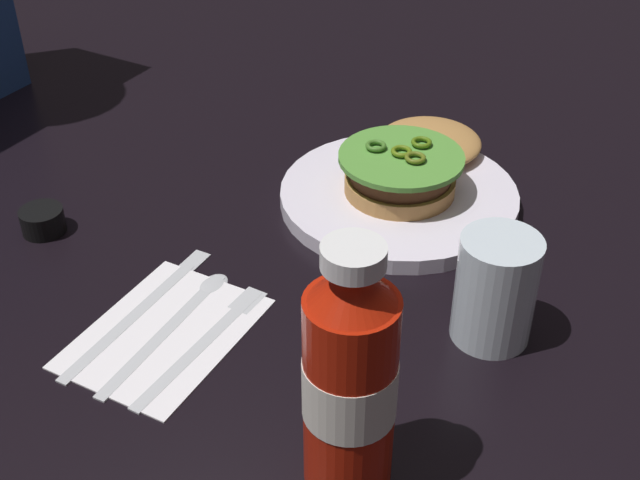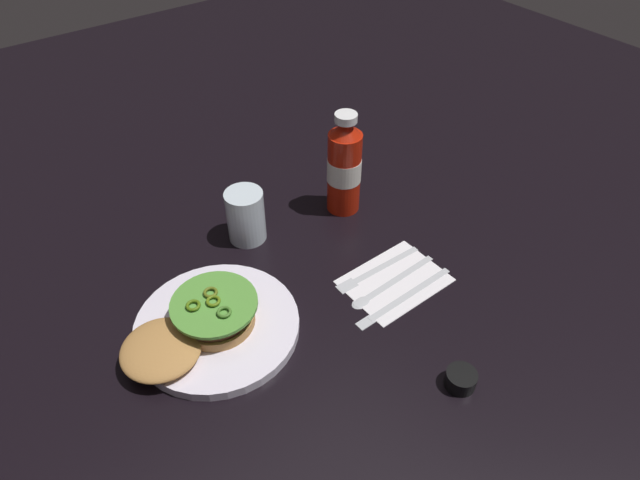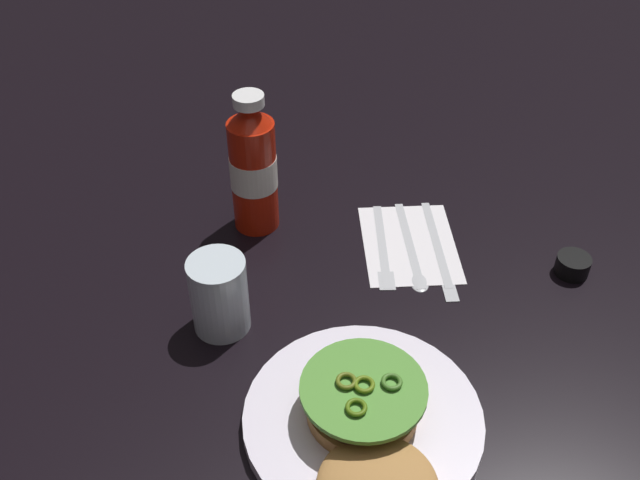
{
  "view_description": "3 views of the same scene",
  "coord_description": "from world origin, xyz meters",
  "px_view_note": "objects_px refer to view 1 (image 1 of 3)",
  "views": [
    {
      "loc": [
        -0.63,
        -0.43,
        0.51
      ],
      "look_at": [
        -0.1,
        -0.12,
        0.08
      ],
      "focal_mm": 47.01,
      "sensor_mm": 36.0,
      "label": 1
    },
    {
      "loc": [
        0.31,
        0.44,
        0.71
      ],
      "look_at": [
        -0.11,
        -0.12,
        0.07
      ],
      "focal_mm": 30.89,
      "sensor_mm": 36.0,
      "label": 2
    },
    {
      "loc": [
        0.58,
        -0.18,
        0.68
      ],
      "look_at": [
        -0.15,
        -0.15,
        0.06
      ],
      "focal_mm": 40.63,
      "sensor_mm": 36.0,
      "label": 3
    }
  ],
  "objects_px": {
    "burger_sandwich": "(412,161)",
    "napkin": "(165,332)",
    "fork_utensil": "(212,332)",
    "butter_knife": "(148,300)",
    "ketchup_bottle": "(350,381)",
    "water_glass": "(496,289)",
    "spoon_utensil": "(183,311)",
    "condiment_cup": "(43,221)",
    "dinner_plate": "(399,197)"
  },
  "relations": [
    {
      "from": "condiment_cup",
      "to": "spoon_utensil",
      "type": "bearing_deg",
      "value": -100.0
    },
    {
      "from": "napkin",
      "to": "spoon_utensil",
      "type": "distance_m",
      "value": 0.03
    },
    {
      "from": "ketchup_bottle",
      "to": "spoon_utensil",
      "type": "xyz_separation_m",
      "value": [
        0.09,
        0.22,
        -0.09
      ]
    },
    {
      "from": "fork_utensil",
      "to": "burger_sandwich",
      "type": "bearing_deg",
      "value": -9.16
    },
    {
      "from": "ketchup_bottle",
      "to": "fork_utensil",
      "type": "height_order",
      "value": "ketchup_bottle"
    },
    {
      "from": "ketchup_bottle",
      "to": "napkin",
      "type": "height_order",
      "value": "ketchup_bottle"
    },
    {
      "from": "spoon_utensil",
      "to": "butter_knife",
      "type": "height_order",
      "value": "same"
    },
    {
      "from": "burger_sandwich",
      "to": "ketchup_bottle",
      "type": "distance_m",
      "value": 0.42
    },
    {
      "from": "water_glass",
      "to": "fork_utensil",
      "type": "height_order",
      "value": "water_glass"
    },
    {
      "from": "dinner_plate",
      "to": "spoon_utensil",
      "type": "relative_size",
      "value": 1.38
    },
    {
      "from": "dinner_plate",
      "to": "water_glass",
      "type": "xyz_separation_m",
      "value": [
        -0.16,
        -0.17,
        0.04
      ]
    },
    {
      "from": "water_glass",
      "to": "spoon_utensil",
      "type": "relative_size",
      "value": 0.54
    },
    {
      "from": "napkin",
      "to": "ketchup_bottle",
      "type": "bearing_deg",
      "value": -104.8
    },
    {
      "from": "ketchup_bottle",
      "to": "butter_knife",
      "type": "height_order",
      "value": "ketchup_bottle"
    },
    {
      "from": "condiment_cup",
      "to": "napkin",
      "type": "height_order",
      "value": "condiment_cup"
    },
    {
      "from": "condiment_cup",
      "to": "butter_knife",
      "type": "distance_m",
      "value": 0.18
    },
    {
      "from": "condiment_cup",
      "to": "spoon_utensil",
      "type": "height_order",
      "value": "condiment_cup"
    },
    {
      "from": "dinner_plate",
      "to": "butter_knife",
      "type": "distance_m",
      "value": 0.31
    },
    {
      "from": "condiment_cup",
      "to": "fork_utensil",
      "type": "height_order",
      "value": "condiment_cup"
    },
    {
      "from": "butter_knife",
      "to": "spoon_utensil",
      "type": "bearing_deg",
      "value": -84.9
    },
    {
      "from": "dinner_plate",
      "to": "burger_sandwich",
      "type": "height_order",
      "value": "burger_sandwich"
    },
    {
      "from": "fork_utensil",
      "to": "spoon_utensil",
      "type": "xyz_separation_m",
      "value": [
        0.01,
        0.04,
        0.0
      ]
    },
    {
      "from": "napkin",
      "to": "fork_utensil",
      "type": "bearing_deg",
      "value": -64.12
    },
    {
      "from": "burger_sandwich",
      "to": "water_glass",
      "type": "relative_size",
      "value": 2.19
    },
    {
      "from": "water_glass",
      "to": "butter_knife",
      "type": "distance_m",
      "value": 0.32
    },
    {
      "from": "ketchup_bottle",
      "to": "butter_knife",
      "type": "relative_size",
      "value": 1.0
    },
    {
      "from": "burger_sandwich",
      "to": "napkin",
      "type": "xyz_separation_m",
      "value": [
        -0.34,
        0.09,
        -0.04
      ]
    },
    {
      "from": "burger_sandwich",
      "to": "fork_utensil",
      "type": "xyz_separation_m",
      "value": [
        -0.32,
        0.05,
        -0.03
      ]
    },
    {
      "from": "fork_utensil",
      "to": "butter_knife",
      "type": "distance_m",
      "value": 0.08
    },
    {
      "from": "dinner_plate",
      "to": "condiment_cup",
      "type": "relative_size",
      "value": 5.73
    },
    {
      "from": "condiment_cup",
      "to": "burger_sandwich",
      "type": "bearing_deg",
      "value": -48.38
    },
    {
      "from": "fork_utensil",
      "to": "butter_knife",
      "type": "height_order",
      "value": "same"
    },
    {
      "from": "water_glass",
      "to": "condiment_cup",
      "type": "distance_m",
      "value": 0.48
    },
    {
      "from": "burger_sandwich",
      "to": "fork_utensil",
      "type": "distance_m",
      "value": 0.32
    },
    {
      "from": "dinner_plate",
      "to": "condiment_cup",
      "type": "height_order",
      "value": "condiment_cup"
    },
    {
      "from": "dinner_plate",
      "to": "condiment_cup",
      "type": "distance_m",
      "value": 0.39
    },
    {
      "from": "condiment_cup",
      "to": "fork_utensil",
      "type": "relative_size",
      "value": 0.25
    },
    {
      "from": "condiment_cup",
      "to": "spoon_utensil",
      "type": "relative_size",
      "value": 0.24
    },
    {
      "from": "napkin",
      "to": "butter_knife",
      "type": "bearing_deg",
      "value": 56.89
    },
    {
      "from": "water_glass",
      "to": "dinner_plate",
      "type": "bearing_deg",
      "value": 46.31
    },
    {
      "from": "butter_knife",
      "to": "dinner_plate",
      "type": "bearing_deg",
      "value": -25.53
    },
    {
      "from": "water_glass",
      "to": "butter_knife",
      "type": "relative_size",
      "value": 0.49
    },
    {
      "from": "water_glass",
      "to": "condiment_cup",
      "type": "bearing_deg",
      "value": 99.48
    },
    {
      "from": "napkin",
      "to": "fork_utensil",
      "type": "distance_m",
      "value": 0.04
    },
    {
      "from": "ketchup_bottle",
      "to": "water_glass",
      "type": "height_order",
      "value": "ketchup_bottle"
    },
    {
      "from": "burger_sandwich",
      "to": "condiment_cup",
      "type": "height_order",
      "value": "burger_sandwich"
    },
    {
      "from": "water_glass",
      "to": "condiment_cup",
      "type": "height_order",
      "value": "water_glass"
    },
    {
      "from": "fork_utensil",
      "to": "butter_knife",
      "type": "relative_size",
      "value": 0.86
    },
    {
      "from": "dinner_plate",
      "to": "ketchup_bottle",
      "type": "bearing_deg",
      "value": -160.64
    },
    {
      "from": "spoon_utensil",
      "to": "butter_knife",
      "type": "relative_size",
      "value": 0.9
    }
  ]
}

